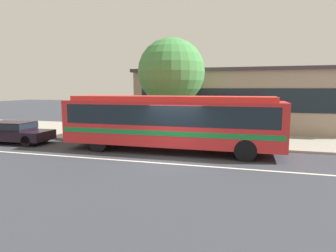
{
  "coord_description": "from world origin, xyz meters",
  "views": [
    {
      "loc": [
        3.3,
        -12.61,
        3.25
      ],
      "look_at": [
        -0.75,
        1.89,
        1.3
      ],
      "focal_mm": 30.83,
      "sensor_mm": 36.0,
      "label": 1
    }
  ],
  "objects_px": {
    "pedestrian_walking_along_curb": "(148,122)",
    "bus_stop_sign": "(272,118)",
    "sedan_behind_bus": "(13,131)",
    "pedestrian_standing_by_tree": "(248,126)",
    "pedestrian_waiting_near_sign": "(227,125)",
    "transit_bus": "(171,119)",
    "street_tree_near_stop": "(171,72)"
  },
  "relations": [
    {
      "from": "pedestrian_standing_by_tree",
      "to": "street_tree_near_stop",
      "type": "bearing_deg",
      "value": 166.33
    },
    {
      "from": "pedestrian_waiting_near_sign",
      "to": "bus_stop_sign",
      "type": "bearing_deg",
      "value": -28.4
    },
    {
      "from": "pedestrian_standing_by_tree",
      "to": "bus_stop_sign",
      "type": "relative_size",
      "value": 0.69
    },
    {
      "from": "sedan_behind_bus",
      "to": "bus_stop_sign",
      "type": "relative_size",
      "value": 1.82
    },
    {
      "from": "bus_stop_sign",
      "to": "pedestrian_waiting_near_sign",
      "type": "bearing_deg",
      "value": 151.6
    },
    {
      "from": "transit_bus",
      "to": "street_tree_near_stop",
      "type": "distance_m",
      "value": 5.07
    },
    {
      "from": "transit_bus",
      "to": "pedestrian_waiting_near_sign",
      "type": "relative_size",
      "value": 6.48
    },
    {
      "from": "pedestrian_waiting_near_sign",
      "to": "pedestrian_walking_along_curb",
      "type": "xyz_separation_m",
      "value": [
        -5.13,
        0.31,
        -0.01
      ]
    },
    {
      "from": "transit_bus",
      "to": "sedan_behind_bus",
      "type": "height_order",
      "value": "transit_bus"
    },
    {
      "from": "transit_bus",
      "to": "bus_stop_sign",
      "type": "relative_size",
      "value": 4.54
    },
    {
      "from": "transit_bus",
      "to": "pedestrian_walking_along_curb",
      "type": "relative_size",
      "value": 6.57
    },
    {
      "from": "pedestrian_standing_by_tree",
      "to": "street_tree_near_stop",
      "type": "height_order",
      "value": "street_tree_near_stop"
    },
    {
      "from": "sedan_behind_bus",
      "to": "pedestrian_walking_along_curb",
      "type": "relative_size",
      "value": 2.62
    },
    {
      "from": "transit_bus",
      "to": "pedestrian_waiting_near_sign",
      "type": "height_order",
      "value": "transit_bus"
    },
    {
      "from": "street_tree_near_stop",
      "to": "transit_bus",
      "type": "bearing_deg",
      "value": -75.26
    },
    {
      "from": "pedestrian_waiting_near_sign",
      "to": "street_tree_near_stop",
      "type": "distance_m",
      "value": 5.08
    },
    {
      "from": "pedestrian_walking_along_curb",
      "to": "transit_bus",
      "type": "bearing_deg",
      "value": -53.45
    },
    {
      "from": "sedan_behind_bus",
      "to": "bus_stop_sign",
      "type": "bearing_deg",
      "value": 7.8
    },
    {
      "from": "street_tree_near_stop",
      "to": "pedestrian_waiting_near_sign",
      "type": "bearing_deg",
      "value": -17.16
    },
    {
      "from": "pedestrian_standing_by_tree",
      "to": "street_tree_near_stop",
      "type": "relative_size",
      "value": 0.26
    },
    {
      "from": "pedestrian_standing_by_tree",
      "to": "bus_stop_sign",
      "type": "height_order",
      "value": "bus_stop_sign"
    },
    {
      "from": "transit_bus",
      "to": "pedestrian_standing_by_tree",
      "type": "relative_size",
      "value": 6.62
    },
    {
      "from": "transit_bus",
      "to": "pedestrian_walking_along_curb",
      "type": "distance_m",
      "value": 4.18
    },
    {
      "from": "bus_stop_sign",
      "to": "street_tree_near_stop",
      "type": "bearing_deg",
      "value": 158.24
    },
    {
      "from": "bus_stop_sign",
      "to": "street_tree_near_stop",
      "type": "distance_m",
      "value": 7.14
    },
    {
      "from": "pedestrian_walking_along_curb",
      "to": "bus_stop_sign",
      "type": "distance_m",
      "value": 7.72
    },
    {
      "from": "pedestrian_waiting_near_sign",
      "to": "sedan_behind_bus",
      "type": "bearing_deg",
      "value": -164.99
    },
    {
      "from": "pedestrian_walking_along_curb",
      "to": "pedestrian_standing_by_tree",
      "type": "height_order",
      "value": "pedestrian_walking_along_curb"
    },
    {
      "from": "pedestrian_standing_by_tree",
      "to": "transit_bus",
      "type": "bearing_deg",
      "value": -142.28
    },
    {
      "from": "pedestrian_walking_along_curb",
      "to": "pedestrian_waiting_near_sign",
      "type": "bearing_deg",
      "value": -3.44
    },
    {
      "from": "pedestrian_waiting_near_sign",
      "to": "pedestrian_standing_by_tree",
      "type": "distance_m",
      "value": 1.18
    },
    {
      "from": "sedan_behind_bus",
      "to": "pedestrian_standing_by_tree",
      "type": "height_order",
      "value": "pedestrian_standing_by_tree"
    }
  ]
}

